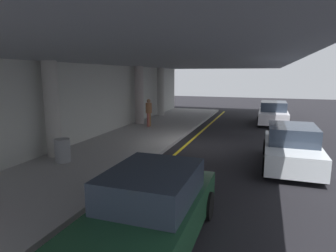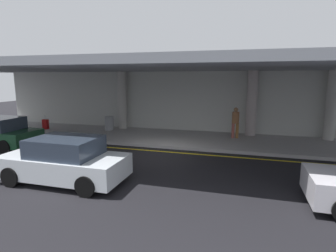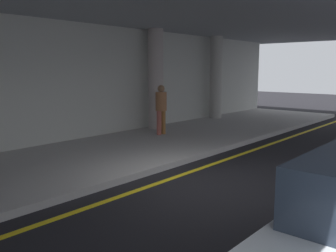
% 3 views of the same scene
% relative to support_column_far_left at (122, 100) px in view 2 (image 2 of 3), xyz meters
% --- Properties ---
extents(ground_plane, '(60.00, 60.00, 0.00)m').
position_rel_support_column_far_left_xyz_m(ground_plane, '(4.00, -4.72, -1.97)').
color(ground_plane, black).
extents(sidewalk, '(26.00, 4.20, 0.15)m').
position_rel_support_column_far_left_xyz_m(sidewalk, '(4.00, -1.62, -1.90)').
color(sidewalk, '#ADAAAA').
rests_on(sidewalk, ground).
extents(lane_stripe_yellow, '(26.00, 0.14, 0.01)m').
position_rel_support_column_far_left_xyz_m(lane_stripe_yellow, '(4.00, -4.24, -1.97)').
color(lane_stripe_yellow, yellow).
rests_on(lane_stripe_yellow, ground).
extents(support_column_far_left, '(0.56, 0.56, 3.65)m').
position_rel_support_column_far_left_xyz_m(support_column_far_left, '(0.00, 0.00, 0.00)').
color(support_column_far_left, '#B3AFAA').
rests_on(support_column_far_left, sidewalk).
extents(support_column_left_mid, '(0.56, 0.56, 3.65)m').
position_rel_support_column_far_left_xyz_m(support_column_left_mid, '(8.00, 0.00, 0.00)').
color(support_column_left_mid, '#B1A4A2').
rests_on(support_column_left_mid, sidewalk).
extents(support_column_center, '(0.56, 0.56, 3.65)m').
position_rel_support_column_far_left_xyz_m(support_column_center, '(12.00, 0.00, 0.00)').
color(support_column_center, '#B2AFA9').
rests_on(support_column_center, sidewalk).
extents(ceiling_overhang, '(28.00, 13.20, 0.30)m').
position_rel_support_column_far_left_xyz_m(ceiling_overhang, '(4.00, -2.12, 1.97)').
color(ceiling_overhang, gray).
rests_on(ceiling_overhang, support_column_far_left).
extents(terminal_back_wall, '(26.00, 0.30, 3.80)m').
position_rel_support_column_far_left_xyz_m(terminal_back_wall, '(4.00, 0.63, -0.07)').
color(terminal_back_wall, '#B9BBB4').
rests_on(terminal_back_wall, ground).
extents(car_white_no2, '(4.10, 1.92, 1.50)m').
position_rel_support_column_far_left_xyz_m(car_white_no2, '(2.04, -8.67, -1.26)').
color(car_white_no2, silver).
rests_on(car_white_no2, ground).
extents(traveler_with_luggage, '(0.38, 0.38, 1.68)m').
position_rel_support_column_far_left_xyz_m(traveler_with_luggage, '(7.19, -0.99, -0.86)').
color(traveler_with_luggage, '#974A41').
rests_on(traveler_with_luggage, sidewalk).
extents(suitcase_upright_primary, '(0.36, 0.22, 0.90)m').
position_rel_support_column_far_left_xyz_m(suitcase_upright_primary, '(-4.68, -1.63, -1.51)').
color(suitcase_upright_primary, maroon).
rests_on(suitcase_upright_primary, sidewalk).
extents(trash_bin_steel, '(0.56, 0.56, 0.85)m').
position_rel_support_column_far_left_xyz_m(trash_bin_steel, '(-0.55, -0.81, -1.40)').
color(trash_bin_steel, gray).
rests_on(trash_bin_steel, sidewalk).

